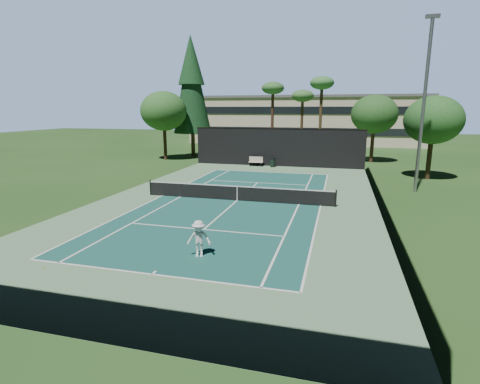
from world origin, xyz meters
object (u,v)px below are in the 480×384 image
object	(u,v)px
tennis_net	(237,193)
tennis_ball_c	(243,191)
tennis_ball_b	(190,189)
player	(199,239)
tennis_ball_a	(43,268)
trash_bin	(272,163)
park_bench	(256,161)
tennis_ball_d	(203,189)

from	to	relation	value
tennis_net	tennis_ball_c	xyz separation A→B (m)	(-0.29, 2.76, -0.52)
tennis_ball_b	player	bearing A→B (deg)	-65.95
tennis_ball_a	tennis_ball_c	world-z (taller)	tennis_ball_c
trash_bin	tennis_ball_a	bearing A→B (deg)	-98.16
tennis_ball_a	tennis_ball_b	size ratio (longest dim) A/B	1.13
player	tennis_ball_b	bearing A→B (deg)	102.26
player	park_bench	bearing A→B (deg)	85.54
park_bench	trash_bin	size ratio (longest dim) A/B	1.59
tennis_net	tennis_ball_a	size ratio (longest dim) A/B	189.08
tennis_net	tennis_ball_a	bearing A→B (deg)	-109.15
player	tennis_ball_c	bearing A→B (deg)	84.32
tennis_ball_c	trash_bin	size ratio (longest dim) A/B	0.08
tennis_ball_a	trash_bin	distance (m)	28.05
tennis_net	tennis_ball_b	xyz separation A→B (m)	(-4.45, 2.57, -0.53)
tennis_ball_c	trash_bin	xyz separation A→B (m)	(-0.06, 12.54, 0.44)
tennis_net	tennis_ball_a	world-z (taller)	tennis_net
tennis_ball_a	player	bearing A→B (deg)	26.62
player	trash_bin	world-z (taller)	player
player	tennis_ball_a	bearing A→B (deg)	-165.17
tennis_ball_d	tennis_ball_b	bearing A→B (deg)	-167.25
tennis_ball_b	park_bench	bearing A→B (deg)	80.09
player	tennis_ball_d	distance (m)	13.37
player	park_bench	distance (m)	25.46
tennis_net	tennis_ball_c	size ratio (longest dim) A/B	171.67
tennis_net	trash_bin	size ratio (longest dim) A/B	13.65
tennis_ball_b	trash_bin	distance (m)	13.38
player	tennis_ball_b	world-z (taller)	player
player	tennis_ball_d	size ratio (longest dim) A/B	25.72
tennis_net	tennis_ball_a	distance (m)	13.20
player	tennis_ball_b	distance (m)	13.53
tennis_ball_a	trash_bin	xyz separation A→B (m)	(3.98, 27.76, 0.44)
tennis_ball_b	trash_bin	size ratio (longest dim) A/B	0.06
tennis_net	tennis_ball_b	bearing A→B (deg)	150.00
tennis_net	tennis_ball_c	bearing A→B (deg)	95.92
tennis_ball_b	park_bench	xyz separation A→B (m)	(2.26, 12.92, 0.52)
tennis_ball_a	tennis_net	bearing A→B (deg)	70.85
tennis_ball_c	tennis_ball_d	bearing A→B (deg)	179.56
tennis_net	tennis_ball_d	size ratio (longest dim) A/B	212.67
tennis_ball_c	trash_bin	bearing A→B (deg)	90.29
park_bench	trash_bin	distance (m)	1.85
tennis_ball_b	park_bench	size ratio (longest dim) A/B	0.04
player	tennis_net	bearing A→B (deg)	84.37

